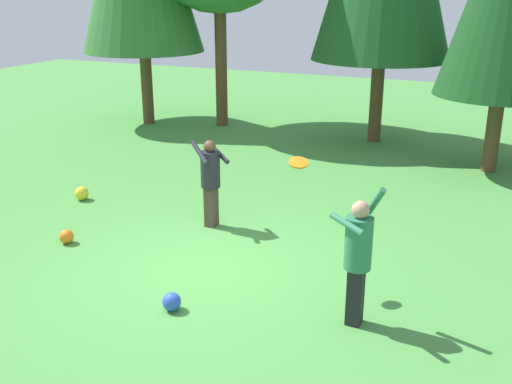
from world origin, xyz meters
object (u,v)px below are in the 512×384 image
object	(u,v)px
person_thrower	(358,252)
ball_blue	(172,302)
ball_yellow	(82,193)
frisbee	(299,163)
person_catcher	(210,176)
ball_orange	(67,237)

from	to	relation	value
person_thrower	ball_blue	xyz separation A→B (m)	(-2.30, -0.66, -0.86)
person_thrower	ball_yellow	xyz separation A→B (m)	(-6.18, 2.31, -0.85)
frisbee	person_catcher	bearing A→B (deg)	146.06
person_catcher	person_thrower	bearing A→B (deg)	-0.27
person_catcher	ball_orange	distance (m)	2.61
frisbee	ball_yellow	distance (m)	5.61
person_catcher	ball_blue	bearing A→B (deg)	-38.78
person_catcher	ball_blue	size ratio (longest dim) A/B	6.24
person_thrower	person_catcher	world-z (taller)	person_thrower
frisbee	ball_yellow	xyz separation A→B (m)	(-5.12, 1.58, -1.67)
ball_blue	person_thrower	bearing A→B (deg)	16.08
ball_orange	ball_blue	size ratio (longest dim) A/B	0.95
person_thrower	ball_blue	world-z (taller)	person_thrower
person_thrower	ball_blue	bearing A→B (deg)	50.82
ball_blue	ball_yellow	size ratio (longest dim) A/B	0.90
person_thrower	ball_yellow	distance (m)	6.65
frisbee	ball_orange	world-z (taller)	frisbee
ball_orange	ball_blue	distance (m)	2.97
person_catcher	frisbee	xyz separation A→B (m)	(2.12, -1.43, 0.89)
person_catcher	ball_yellow	bearing A→B (deg)	-148.99
frisbee	ball_blue	distance (m)	2.52
person_catcher	ball_orange	world-z (taller)	person_catcher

